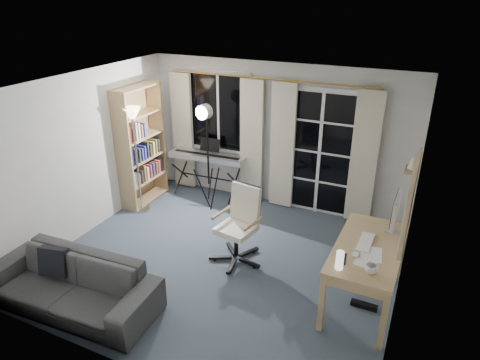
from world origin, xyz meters
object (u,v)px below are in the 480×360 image
object	(u,v)px
sofa	(69,277)
bookshelf	(139,149)
keyboard_piano	(208,157)
monitor	(396,210)
mug	(371,268)
office_chair	(241,217)
studio_light	(205,124)
desk	(368,253)
torchiere_lamp	(134,129)

from	to	relation	value
sofa	bookshelf	bearing A→B (deg)	106.83
bookshelf	keyboard_piano	bearing A→B (deg)	32.62
monitor	mug	bearing A→B (deg)	-94.76
office_chair	monitor	bearing A→B (deg)	16.17
studio_light	sofa	world-z (taller)	studio_light
monitor	desk	bearing A→B (deg)	-112.54
mug	monitor	bearing A→B (deg)	84.21
desk	monitor	world-z (taller)	monitor
studio_light	desk	world-z (taller)	studio_light
torchiere_lamp	keyboard_piano	distance (m)	1.40
desk	studio_light	bearing A→B (deg)	155.53
bookshelf	monitor	world-z (taller)	bookshelf
studio_light	mug	bearing A→B (deg)	-21.80
office_chair	sofa	size ratio (longest dim) A/B	0.50
torchiere_lamp	mug	world-z (taller)	torchiere_lamp
office_chair	mug	distance (m)	1.96
keyboard_piano	studio_light	bearing A→B (deg)	-66.73
office_chair	monitor	world-z (taller)	monitor
desk	sofa	distance (m)	3.44
bookshelf	sofa	xyz separation A→B (m)	(0.93, -2.62, -0.55)
mug	sofa	world-z (taller)	mug
desk	mug	distance (m)	0.53
keyboard_piano	office_chair	bearing A→B (deg)	-50.81
studio_light	mug	distance (m)	3.54
studio_light	desk	size ratio (longest dim) A/B	1.26
bookshelf	sofa	world-z (taller)	bookshelf
keyboard_piano	mug	xyz separation A→B (m)	(3.13, -2.23, 0.09)
bookshelf	mug	distance (m)	4.41
studio_light	office_chair	world-z (taller)	studio_light
torchiere_lamp	monitor	world-z (taller)	torchiere_lamp
keyboard_piano	mug	bearing A→B (deg)	-38.14
bookshelf	mug	size ratio (longest dim) A/B	16.01
torchiere_lamp	sofa	distance (m)	2.61
torchiere_lamp	office_chair	xyz separation A→B (m)	(2.10, -0.53, -0.80)
torchiere_lamp	keyboard_piano	size ratio (longest dim) A/B	1.29
bookshelf	mug	world-z (taller)	bookshelf
bookshelf	keyboard_piano	world-z (taller)	bookshelf
desk	sofa	world-z (taller)	sofa
keyboard_piano	monitor	bearing A→B (deg)	-24.31
sofa	keyboard_piano	bearing A→B (deg)	86.53
studio_light	sofa	xyz separation A→B (m)	(-0.22, -2.88, -1.06)
office_chair	mug	xyz separation A→B (m)	(1.80, -0.74, 0.21)
keyboard_piano	monitor	xyz separation A→B (m)	(3.23, -1.28, 0.32)
studio_light	monitor	size ratio (longest dim) A/B	3.28
office_chair	sofa	bearing A→B (deg)	-118.02
studio_light	monitor	distance (m)	3.21
torchiere_lamp	mug	distance (m)	4.14
desk	torchiere_lamp	bearing A→B (deg)	169.48
desk	mug	size ratio (longest dim) A/B	11.48
bookshelf	studio_light	size ratio (longest dim) A/B	1.11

